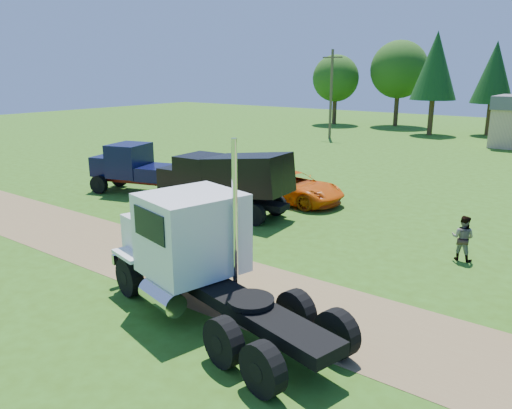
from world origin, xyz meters
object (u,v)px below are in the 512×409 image
Objects in this scene: black_dump_truck at (225,178)px; spectator_a at (150,226)px; white_semi_tractor at (193,251)px; navy_truck at (139,168)px; orange_pickup at (292,187)px.

spectator_a is at bearing -84.55° from black_dump_truck.
spectator_a is at bearing 165.61° from white_semi_tractor.
white_semi_tractor is at bearing -50.62° from navy_truck.
black_dump_truck is at bearing -18.45° from navy_truck.
black_dump_truck reaches higher than orange_pickup.
navy_truck is 9.92m from spectator_a.
white_semi_tractor is at bearing -45.97° from spectator_a.
navy_truck is (-6.83, 0.24, -0.33)m from black_dump_truck.
navy_truck is at bearing 159.35° from white_semi_tractor.
spectator_a is at bearing -54.11° from navy_truck.
black_dump_truck is 5.96m from spectator_a.
navy_truck is 9.06m from orange_pickup.
white_semi_tractor reaches higher than navy_truck.
black_dump_truck is at bearing 81.87° from spectator_a.
spectator_a is at bearing -179.33° from orange_pickup.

